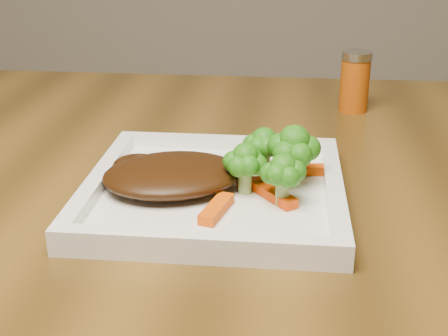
# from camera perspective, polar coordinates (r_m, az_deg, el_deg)

# --- Properties ---
(plate) EXTENTS (0.27, 0.27, 0.01)m
(plate) POSITION_cam_1_polar(r_m,az_deg,el_deg) (0.67, -0.85, -2.42)
(plate) COLOR white
(plate) RESTS_ON dining_table
(steak) EXTENTS (0.18, 0.16, 0.03)m
(steak) POSITION_cam_1_polar(r_m,az_deg,el_deg) (0.67, -4.74, -0.59)
(steak) COLOR #371C08
(steak) RESTS_ON plate
(broccoli_0) EXTENTS (0.06, 0.06, 0.07)m
(broccoli_0) POSITION_cam_1_polar(r_m,az_deg,el_deg) (0.69, 3.67, 2.05)
(broccoli_0) COLOR #106412
(broccoli_0) RESTS_ON plate
(broccoli_1) EXTENTS (0.07, 0.07, 0.06)m
(broccoli_1) POSITION_cam_1_polar(r_m,az_deg,el_deg) (0.67, 6.38, 0.99)
(broccoli_1) COLOR #136611
(broccoli_1) RESTS_ON plate
(broccoli_2) EXTENTS (0.05, 0.05, 0.06)m
(broccoli_2) POSITION_cam_1_polar(r_m,az_deg,el_deg) (0.62, 5.40, -0.89)
(broccoli_2) COLOR #1B6A11
(broccoli_2) RESTS_ON plate
(broccoli_3) EXTENTS (0.07, 0.07, 0.06)m
(broccoli_3) POSITION_cam_1_polar(r_m,az_deg,el_deg) (0.65, 1.94, 0.26)
(broccoli_3) COLOR #286410
(broccoli_3) RESTS_ON plate
(carrot_2) EXTENTS (0.03, 0.06, 0.01)m
(carrot_2) POSITION_cam_1_polar(r_m,az_deg,el_deg) (0.61, -0.70, -3.74)
(carrot_2) COLOR #DA4903
(carrot_2) RESTS_ON plate
(carrot_3) EXTENTS (0.05, 0.02, 0.01)m
(carrot_3) POSITION_cam_1_polar(r_m,az_deg,el_deg) (0.71, 8.13, -0.15)
(carrot_3) COLOR #E04603
(carrot_3) RESTS_ON plate
(carrot_4) EXTENTS (0.05, 0.05, 0.01)m
(carrot_4) POSITION_cam_1_polar(r_m,az_deg,el_deg) (0.72, 0.79, 0.40)
(carrot_4) COLOR #CD4403
(carrot_4) RESTS_ON plate
(carrot_5) EXTENTS (0.05, 0.05, 0.01)m
(carrot_5) POSITION_cam_1_polar(r_m,az_deg,el_deg) (0.64, 4.70, -2.49)
(carrot_5) COLOR #E23C03
(carrot_5) RESTS_ON plate
(carrot_6) EXTENTS (0.06, 0.03, 0.01)m
(carrot_6) POSITION_cam_1_polar(r_m,az_deg,el_deg) (0.67, 3.65, -1.37)
(carrot_6) COLOR #F83404
(carrot_6) RESTS_ON plate
(spice_shaker) EXTENTS (0.04, 0.04, 0.09)m
(spice_shaker) POSITION_cam_1_polar(r_m,az_deg,el_deg) (0.98, 11.87, 7.74)
(spice_shaker) COLOR #A14208
(spice_shaker) RESTS_ON dining_table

